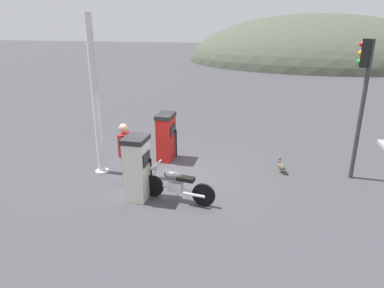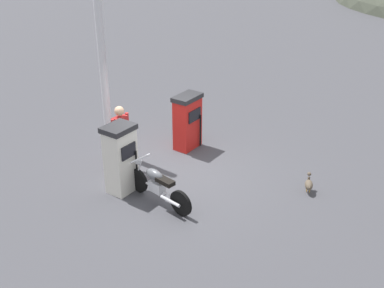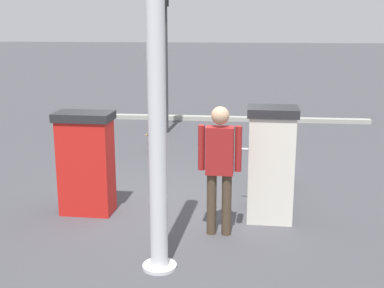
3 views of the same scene
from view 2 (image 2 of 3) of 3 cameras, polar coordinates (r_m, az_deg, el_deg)
name	(u,v)px [view 2 (image 2 of 3)]	position (r m, az deg, el deg)	size (l,w,h in m)	color
ground_plane	(176,173)	(11.55, -2.03, -3.55)	(120.00, 120.00, 0.00)	#424247
fuel_pump_near	(121,159)	(10.55, -8.79, -1.79)	(0.61, 0.71, 1.65)	silver
fuel_pump_far	(188,121)	(12.47, -0.56, 2.81)	(0.56, 0.84, 1.52)	red
motorcycle_near_pump	(157,185)	(10.22, -4.31, -5.07)	(1.95, 0.65, 0.93)	black
attendant_person	(121,135)	(11.30, -8.76, 1.16)	(0.24, 0.57, 1.74)	#473828
wandering_duck	(309,184)	(11.00, 14.24, -4.83)	(0.32, 0.43, 0.45)	brown
canopy_support_pole	(104,74)	(11.97, -10.85, 8.46)	(0.40, 0.40, 4.50)	silver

